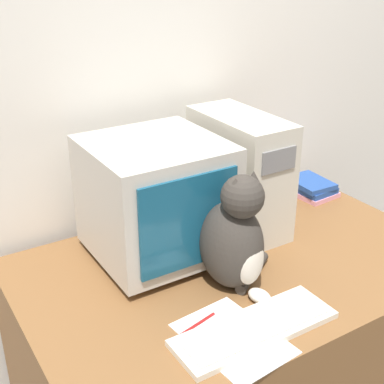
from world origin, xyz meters
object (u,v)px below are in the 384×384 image
at_px(crt_monitor, 156,199).
at_px(cat, 235,240).
at_px(pen, 194,327).
at_px(computer_tower, 239,173).
at_px(keyboard, 255,328).
at_px(book_stack, 310,187).

bearing_deg(crt_monitor, cat, -68.63).
relative_size(crt_monitor, cat, 1.11).
bearing_deg(cat, pen, -162.56).
bearing_deg(computer_tower, crt_monitor, -175.41).
bearing_deg(keyboard, crt_monitor, 93.76).
xyz_separation_m(computer_tower, pen, (-0.45, -0.42, -0.21)).
bearing_deg(pen, book_stack, 28.83).
relative_size(keyboard, cat, 1.25).
xyz_separation_m(keyboard, cat, (0.08, 0.21, 0.15)).
relative_size(crt_monitor, pen, 2.64).
bearing_deg(cat, keyboard, -120.42).
bearing_deg(computer_tower, cat, -127.92).
height_order(crt_monitor, keyboard, crt_monitor).
xyz_separation_m(crt_monitor, keyboard, (0.03, -0.49, -0.20)).
height_order(cat, book_stack, cat).
height_order(book_stack, pen, book_stack).
bearing_deg(book_stack, pen, -151.17).
xyz_separation_m(book_stack, pen, (-0.87, -0.48, -0.03)).
xyz_separation_m(keyboard, pen, (-0.13, 0.10, -0.01)).
bearing_deg(pen, cat, 27.28).
distance_m(computer_tower, pen, 0.65).
height_order(keyboard, book_stack, book_stack).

